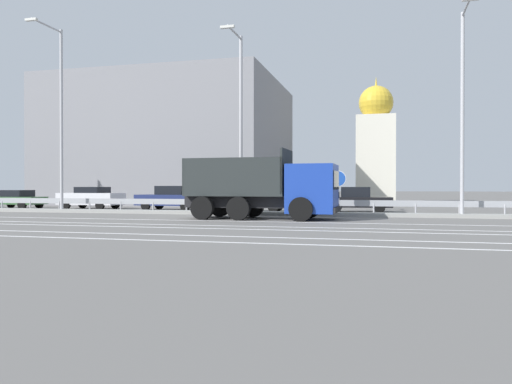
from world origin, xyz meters
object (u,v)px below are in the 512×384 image
at_px(parked_car_1, 17,199).
at_px(dump_truck, 280,192).
at_px(parked_car_5, 357,200).
at_px(street_lamp_1, 59,111).
at_px(parked_car_4, 252,200).
at_px(street_lamp_2, 240,115).
at_px(church_tower, 376,146).
at_px(street_lamp_3, 463,103).
at_px(median_road_sign, 338,191).
at_px(parked_car_3, 172,198).
at_px(parked_car_2, 91,198).

bearing_deg(parked_car_1, dump_truck, -106.13).
height_order(dump_truck, parked_car_5, dump_truck).
distance_m(street_lamp_1, parked_car_4, 12.38).
relative_size(street_lamp_1, parked_car_1, 2.72).
bearing_deg(parked_car_1, street_lamp_1, -118.24).
bearing_deg(parked_car_1, street_lamp_2, -99.47).
bearing_deg(church_tower, street_lamp_3, -79.61).
distance_m(street_lamp_1, parked_car_5, 18.12).
bearing_deg(parked_car_5, street_lamp_2, -57.74).
height_order(median_road_sign, street_lamp_3, street_lamp_3).
height_order(parked_car_4, parked_car_5, parked_car_5).
distance_m(dump_truck, median_road_sign, 3.93).
bearing_deg(dump_truck, street_lamp_2, -136.84).
distance_m(median_road_sign, parked_car_3, 11.51).
xyz_separation_m(dump_truck, street_lamp_1, (-13.79, 3.14, 4.66)).
height_order(parked_car_1, parked_car_4, parked_car_4).
height_order(dump_truck, parked_car_1, dump_truck).
bearing_deg(parked_car_2, church_tower, -40.63).
distance_m(street_lamp_2, parked_car_3, 8.31).
xyz_separation_m(parked_car_3, parked_car_5, (11.55, 0.11, -0.04)).
xyz_separation_m(street_lamp_2, parked_car_4, (-0.27, 3.43, -4.56)).
xyz_separation_m(dump_truck, street_lamp_3, (8.20, 3.06, 4.18)).
distance_m(street_lamp_2, street_lamp_3, 11.00).
bearing_deg(parked_car_1, median_road_sign, -96.47).
bearing_deg(parked_car_4, parked_car_1, 87.15).
bearing_deg(parked_car_3, median_road_sign, -105.34).
bearing_deg(parked_car_3, parked_car_1, 97.26).
relative_size(parked_car_3, church_tower, 0.38).
bearing_deg(parked_car_4, street_lamp_1, 105.09).
height_order(parked_car_5, church_tower, church_tower).
xyz_separation_m(street_lamp_1, street_lamp_3, (21.99, -0.08, -0.48)).
distance_m(street_lamp_3, parked_car_3, 17.78).
distance_m(parked_car_3, parked_car_4, 5.44).
bearing_deg(street_lamp_1, street_lamp_3, -0.20).
bearing_deg(church_tower, parked_car_3, -122.52).
height_order(parked_car_4, church_tower, church_tower).
relative_size(parked_car_2, parked_car_5, 1.07).
height_order(dump_truck, street_lamp_1, street_lamp_1).
xyz_separation_m(parked_car_1, church_tower, (23.60, 19.86, 4.76)).
bearing_deg(parked_car_1, parked_car_5, -85.98).
distance_m(street_lamp_1, parked_car_3, 8.41).
height_order(street_lamp_3, parked_car_2, street_lamp_3).
distance_m(street_lamp_3, parked_car_4, 12.69).
relative_size(parked_car_4, parked_car_5, 1.23).
height_order(parked_car_3, parked_car_5, parked_car_3).
xyz_separation_m(dump_truck, parked_car_3, (-8.47, 7.13, -0.48)).
height_order(dump_truck, parked_car_2, dump_truck).
distance_m(street_lamp_1, parked_car_1, 8.66).
distance_m(street_lamp_2, parked_car_4, 5.71).
relative_size(median_road_sign, street_lamp_1, 0.21).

